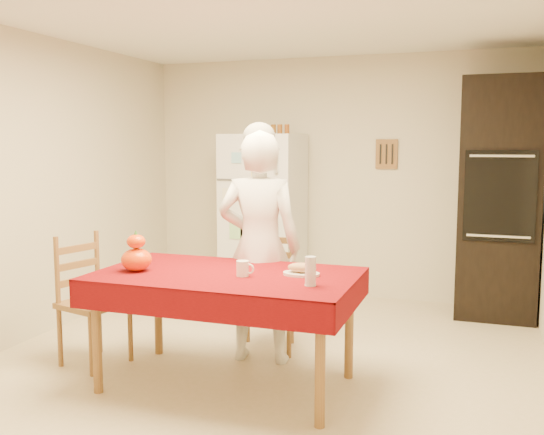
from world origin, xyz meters
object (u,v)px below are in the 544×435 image
at_px(oven_cabinet, 499,199).
at_px(dining_table, 226,283).
at_px(coffee_mug, 243,268).
at_px(pumpkin_lower, 137,260).
at_px(seated_woman, 259,247).
at_px(wine_glass, 311,271).
at_px(bread_plate, 301,274).
at_px(refrigerator, 264,217).
at_px(chair_left, 88,295).
at_px(chair_far, 268,284).

relative_size(oven_cabinet, dining_table, 1.29).
relative_size(coffee_mug, pumpkin_lower, 0.49).
bearing_deg(seated_woman, wine_glass, 122.47).
distance_m(dining_table, bread_plate, 0.50).
xyz_separation_m(oven_cabinet, pumpkin_lower, (-2.30, -2.47, -0.26)).
distance_m(oven_cabinet, dining_table, 2.93).
xyz_separation_m(refrigerator, chair_left, (-0.55, -2.23, -0.34)).
distance_m(pumpkin_lower, bread_plate, 1.10).
bearing_deg(chair_left, oven_cabinet, -36.73).
xyz_separation_m(refrigerator, wine_glass, (1.19, -2.46, -0.00)).
bearing_deg(coffee_mug, chair_left, 174.69).
bearing_deg(refrigerator, seated_woman, -71.00).
distance_m(refrigerator, wine_glass, 2.73).
bearing_deg(chair_left, coffee_mug, -80.80).
bearing_deg(seated_woman, refrigerator, -78.66).
bearing_deg(chair_far, dining_table, -103.90).
relative_size(oven_cabinet, chair_left, 2.32).
xyz_separation_m(dining_table, bread_plate, (0.48, 0.10, 0.08)).
relative_size(chair_far, pumpkin_lower, 4.69).
height_order(chair_far, coffee_mug, chair_far).
distance_m(chair_far, chair_left, 1.36).
xyz_separation_m(dining_table, coffee_mug, (0.14, -0.05, 0.12)).
relative_size(chair_left, seated_woman, 0.56).
height_order(dining_table, pumpkin_lower, pumpkin_lower).
distance_m(chair_far, bread_plate, 0.90).
height_order(coffee_mug, bread_plate, coffee_mug).
xyz_separation_m(dining_table, chair_far, (0.00, 0.81, -0.18)).
xyz_separation_m(chair_left, coffee_mug, (1.26, -0.12, 0.30)).
xyz_separation_m(wine_glass, bread_plate, (-0.13, 0.26, -0.08)).
xyz_separation_m(pumpkin_lower, wine_glass, (1.21, -0.03, 0.01)).
xyz_separation_m(chair_left, pumpkin_lower, (0.54, -0.20, 0.33)).
xyz_separation_m(oven_cabinet, bread_plate, (-1.22, -2.24, -0.33)).
distance_m(chair_far, seated_woman, 0.45).
xyz_separation_m(refrigerator, pumpkin_lower, (-0.02, -2.43, -0.01)).
bearing_deg(wine_glass, dining_table, 165.22).
distance_m(dining_table, seated_woman, 0.55).
distance_m(oven_cabinet, wine_glass, 2.74).
relative_size(refrigerator, chair_left, 1.79).
bearing_deg(oven_cabinet, pumpkin_lower, -132.91).
height_order(seated_woman, coffee_mug, seated_woman).
relative_size(refrigerator, seated_woman, 1.00).
height_order(refrigerator, pumpkin_lower, refrigerator).
bearing_deg(wine_glass, seated_woman, 130.13).
bearing_deg(coffee_mug, refrigerator, 106.82).
relative_size(dining_table, seated_woman, 1.00).
bearing_deg(dining_table, bread_plate, 11.30).
xyz_separation_m(dining_table, chair_left, (-1.13, 0.06, -0.18)).
relative_size(chair_far, coffee_mug, 9.50).
bearing_deg(wine_glass, pumpkin_lower, 178.57).
bearing_deg(seated_woman, bread_plate, 128.52).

